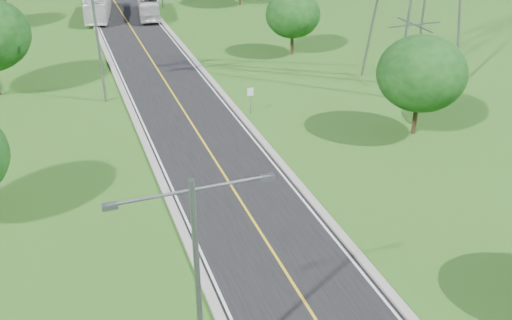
# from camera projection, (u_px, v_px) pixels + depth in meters

# --- Properties ---
(ground) EXTENTS (260.00, 260.00, 0.00)m
(ground) POSITION_uv_depth(u_px,v_px,m) (143.00, 47.00, 65.02)
(ground) COLOR #285819
(ground) RESTS_ON ground
(road) EXTENTS (8.00, 150.00, 0.06)m
(road) POSITION_uv_depth(u_px,v_px,m) (135.00, 33.00, 69.98)
(road) COLOR black
(road) RESTS_ON ground
(curb_left) EXTENTS (0.50, 150.00, 0.22)m
(curb_left) POSITION_uv_depth(u_px,v_px,m) (99.00, 36.00, 68.66)
(curb_left) COLOR gray
(curb_left) RESTS_ON ground
(curb_right) EXTENTS (0.50, 150.00, 0.22)m
(curb_right) POSITION_uv_depth(u_px,v_px,m) (169.00, 29.00, 71.22)
(curb_right) COLOR gray
(curb_right) RESTS_ON ground
(speed_limit_sign) EXTENTS (0.55, 0.09, 2.40)m
(speed_limit_sign) POSITION_uv_depth(u_px,v_px,m) (250.00, 96.00, 47.61)
(speed_limit_sign) COLOR slate
(speed_limit_sign) RESTS_ON ground
(streetlight_near_left) EXTENTS (5.90, 0.25, 10.00)m
(streetlight_near_left) POSITION_uv_depth(u_px,v_px,m) (197.00, 276.00, 20.67)
(streetlight_near_left) COLOR slate
(streetlight_near_left) RESTS_ON ground
(streetlight_mid_left) EXTENTS (5.90, 0.25, 10.00)m
(streetlight_mid_left) POSITION_uv_depth(u_px,v_px,m) (97.00, 36.00, 47.99)
(streetlight_mid_left) COLOR slate
(streetlight_mid_left) RESTS_ON ground
(tree_rb) EXTENTS (6.72, 6.72, 7.82)m
(tree_rb) POSITION_uv_depth(u_px,v_px,m) (421.00, 74.00, 42.66)
(tree_rb) COLOR black
(tree_rb) RESTS_ON ground
(tree_rc) EXTENTS (5.88, 5.88, 6.84)m
(tree_rc) POSITION_uv_depth(u_px,v_px,m) (293.00, 15.00, 60.86)
(tree_rc) COLOR black
(tree_rc) RESTS_ON ground
(bus_outbound) EXTENTS (3.82, 10.85, 2.96)m
(bus_outbound) POSITION_uv_depth(u_px,v_px,m) (148.00, 5.00, 76.62)
(bus_outbound) COLOR beige
(bus_outbound) RESTS_ON road
(bus_inbound) EXTENTS (4.70, 11.95, 3.25)m
(bus_inbound) POSITION_uv_depth(u_px,v_px,m) (98.00, 5.00, 75.98)
(bus_inbound) COLOR white
(bus_inbound) RESTS_ON road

